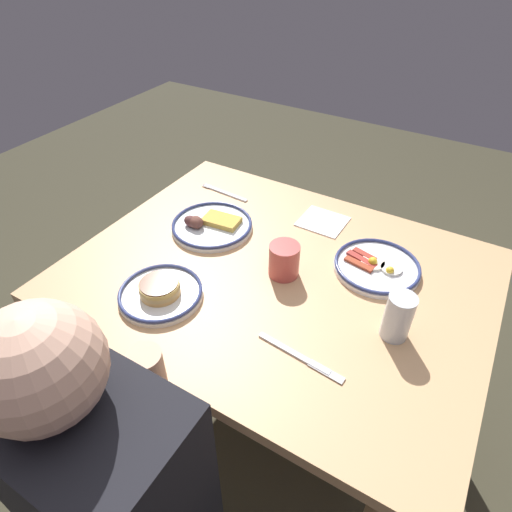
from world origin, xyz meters
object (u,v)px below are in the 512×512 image
plate_near_main (377,266)px  butter_knife (300,357)px  drinking_glass (397,319)px  fork_near (224,192)px  paper_napkin (323,221)px  coffee_mug (283,260)px  plate_far_companion (160,292)px  plate_center_pancakes (210,225)px

plate_near_main → butter_knife: plate_near_main is taller
drinking_glass → fork_near: 0.82m
paper_napkin → butter_knife: bearing=108.5°
plate_near_main → drinking_glass: (-0.12, 0.22, 0.05)m
butter_knife → coffee_mug: bearing=-54.0°
drinking_glass → butter_knife: bearing=47.4°
drinking_glass → plate_far_companion: bearing=18.2°
butter_knife → plate_center_pancakes: bearing=-33.4°
plate_far_companion → fork_near: plate_far_companion is taller
coffee_mug → butter_knife: size_ratio=0.47×
plate_far_companion → plate_center_pancakes: bearing=-78.2°
plate_near_main → butter_knife: size_ratio=1.08×
coffee_mug → plate_far_companion: bearing=46.3°
drinking_glass → butter_knife: 0.26m
paper_napkin → butter_knife: butter_knife is taller
plate_near_main → plate_center_pancakes: bearing=8.4°
paper_napkin → plate_center_pancakes: bearing=36.3°
plate_center_pancakes → coffee_mug: size_ratio=2.45×
plate_near_main → coffee_mug: bearing=34.4°
plate_near_main → plate_center_pancakes: 0.55m
paper_napkin → butter_knife: size_ratio=0.64×
paper_napkin → coffee_mug: bearing=91.0°
coffee_mug → paper_napkin: size_ratio=0.73×
fork_near → coffee_mug: bearing=144.1°
paper_napkin → butter_knife: (-0.18, 0.55, 0.00)m
plate_far_companion → butter_knife: (-0.42, -0.01, -0.01)m
coffee_mug → butter_knife: bearing=126.0°
paper_napkin → butter_knife: 0.58m
plate_far_companion → coffee_mug: size_ratio=2.12×
coffee_mug → paper_napkin: coffee_mug is taller
paper_napkin → fork_near: size_ratio=0.74×
plate_far_companion → butter_knife: 0.42m
coffee_mug → paper_napkin: (0.01, -0.30, -0.05)m
drinking_glass → plate_near_main: bearing=-62.0°
plate_far_companion → drinking_glass: drinking_glass is taller
plate_center_pancakes → butter_knife: (-0.49, 0.32, -0.01)m
coffee_mug → drinking_glass: 0.35m
plate_center_pancakes → drinking_glass: size_ratio=2.07×
drinking_glass → paper_napkin: 0.51m
drinking_glass → paper_napkin: bearing=-46.0°
plate_center_pancakes → fork_near: plate_center_pancakes is taller
plate_near_main → fork_near: (0.63, -0.13, -0.01)m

